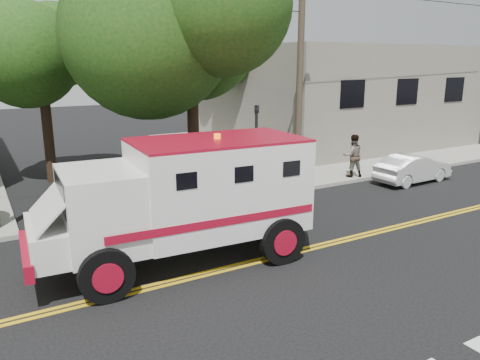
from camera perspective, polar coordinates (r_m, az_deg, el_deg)
ground at (r=12.65m, az=0.71°, el=-10.21°), size 100.00×100.00×0.00m
sidewalk_ne at (r=30.82m, az=9.54°, el=4.39°), size 17.00×17.00×0.15m
building_right at (r=31.81m, az=11.31°, el=10.19°), size 14.00×12.00×6.00m
utility_pole_right at (r=20.21m, az=7.29°, el=12.03°), size 0.28×0.28×9.00m
tree_main at (r=18.01m, az=-4.32°, el=20.45°), size 6.08×5.70×9.85m
tree_left at (r=21.92m, az=-22.32°, el=14.50°), size 4.48×4.20×7.70m
tree_right at (r=29.61m, az=-0.15°, el=15.89°), size 4.80×4.50×8.20m
traffic_signal at (r=18.52m, az=2.00°, el=4.87°), size 0.15×0.18×3.60m
armored_truck at (r=12.33m, az=-6.65°, el=-1.74°), size 7.32×3.25×3.27m
parked_sedan at (r=22.16m, az=20.34°, el=1.33°), size 3.87×1.48×1.26m
pedestrian_a at (r=19.62m, az=6.34°, el=1.55°), size 0.70×0.62×1.62m
pedestrian_b at (r=21.73m, az=13.57°, el=2.90°), size 1.14×1.03×1.93m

